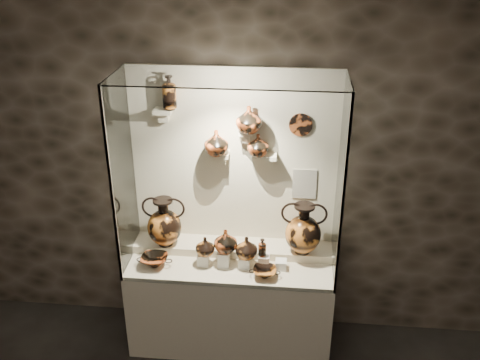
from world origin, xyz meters
name	(u,v)px	position (x,y,z in m)	size (l,w,h in m)	color
wall_back	(234,162)	(0.00, 2.50, 1.60)	(5.00, 0.02, 3.20)	#2C251C
plinth	(231,303)	(0.00, 2.18, 0.40)	(1.70, 0.60, 0.80)	beige
front_tier	(230,264)	(0.00, 2.18, 0.82)	(1.68, 0.58, 0.03)	beige
rear_tier	(233,249)	(0.00, 2.35, 0.85)	(1.70, 0.25, 0.10)	beige
back_panel	(234,162)	(0.00, 2.50, 1.60)	(1.70, 0.03, 1.60)	beige
glass_front	(225,197)	(0.00, 1.88, 1.60)	(1.70, 0.01, 1.60)	white
glass_left	(123,174)	(-0.85, 2.18, 1.60)	(0.01, 0.60, 1.60)	white
glass_right	(341,184)	(0.85, 2.18, 1.60)	(0.01, 0.60, 1.60)	white
glass_top	(229,77)	(0.00, 2.18, 2.40)	(1.70, 0.60, 0.01)	white
frame_post_left	(112,191)	(-0.84, 1.89, 1.60)	(0.02, 0.02, 1.60)	gray
frame_post_right	(343,202)	(0.84, 1.89, 1.60)	(0.02, 0.02, 1.60)	gray
pedestal_a	(203,259)	(-0.22, 2.13, 0.88)	(0.09, 0.09, 0.10)	silver
pedestal_b	(224,259)	(-0.05, 2.13, 0.90)	(0.09, 0.09, 0.13)	silver
pedestal_c	(244,262)	(0.12, 2.13, 0.88)	(0.09, 0.09, 0.09)	silver
pedestal_d	(264,261)	(0.28, 2.13, 0.89)	(0.09, 0.09, 0.12)	silver
pedestal_e	(281,264)	(0.42, 2.13, 0.87)	(0.09, 0.09, 0.08)	silver
bracket_ul	(163,111)	(-0.55, 2.42, 2.05)	(0.14, 0.12, 0.04)	beige
bracket_ca	(221,154)	(-0.10, 2.42, 1.70)	(0.14, 0.12, 0.04)	beige
bracket_cb	(246,132)	(0.10, 2.42, 1.90)	(0.10, 0.12, 0.04)	beige
bracket_cc	(268,156)	(0.28, 2.42, 1.70)	(0.14, 0.12, 0.04)	beige
amphora_left	(164,222)	(-0.57, 2.30, 1.12)	(0.35, 0.35, 0.43)	#C96F26
amphora_right	(303,229)	(0.59, 2.29, 1.12)	(0.36, 0.36, 0.45)	#C96F26
jug_a	(205,246)	(-0.20, 2.12, 1.01)	(0.16, 0.16, 0.16)	#C96F26
jug_b	(226,241)	(-0.03, 2.15, 1.06)	(0.19, 0.19, 0.20)	#AB481E
jug_c	(247,248)	(0.14, 2.13, 1.01)	(0.18, 0.18, 0.19)	#C96F26
lekythos_small	(262,247)	(0.27, 2.12, 1.04)	(0.08, 0.08, 0.18)	#AB481E
kylix_left	(154,260)	(-0.61, 2.07, 0.89)	(0.28, 0.24, 0.11)	#AB481E
kylix_right	(265,272)	(0.29, 2.01, 0.88)	(0.24, 0.20, 0.10)	#C96F26
lekythos_tall	(169,91)	(-0.49, 2.41, 2.22)	(0.12, 0.12, 0.30)	#C96F26
ovoid_vase_a	(216,143)	(-0.13, 2.37, 1.82)	(0.19, 0.19, 0.20)	#AB481E
ovoid_vase_b	(249,119)	(0.13, 2.37, 2.02)	(0.20, 0.20, 0.21)	#AB481E
ovoid_vase_c	(258,145)	(0.20, 2.38, 1.81)	(0.17, 0.17, 0.18)	#AB481E
wall_plate	(301,125)	(0.53, 2.47, 1.96)	(0.18, 0.18, 0.02)	#9F481F
info_placard	(304,184)	(0.58, 2.47, 1.44)	(0.20, 0.01, 0.26)	beige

